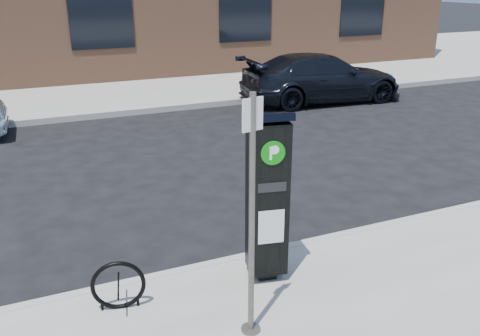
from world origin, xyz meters
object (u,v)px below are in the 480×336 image
parking_kiosk (267,196)px  car_dark (322,78)px  sign_pole (252,223)px  bike_rack (118,286)px

parking_kiosk → car_dark: parking_kiosk is taller
parking_kiosk → car_dark: 9.78m
sign_pole → car_dark: bearing=41.7°
sign_pole → bike_rack: (-1.09, 0.87, -0.90)m
sign_pole → bike_rack: size_ratio=4.23×
sign_pole → car_dark: (6.27, 8.74, -0.63)m
parking_kiosk → car_dark: bearing=65.4°
car_dark → bike_rack: bearing=140.5°
parking_kiosk → sign_pole: 1.00m
parking_kiosk → sign_pole: (-0.57, -0.82, 0.16)m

